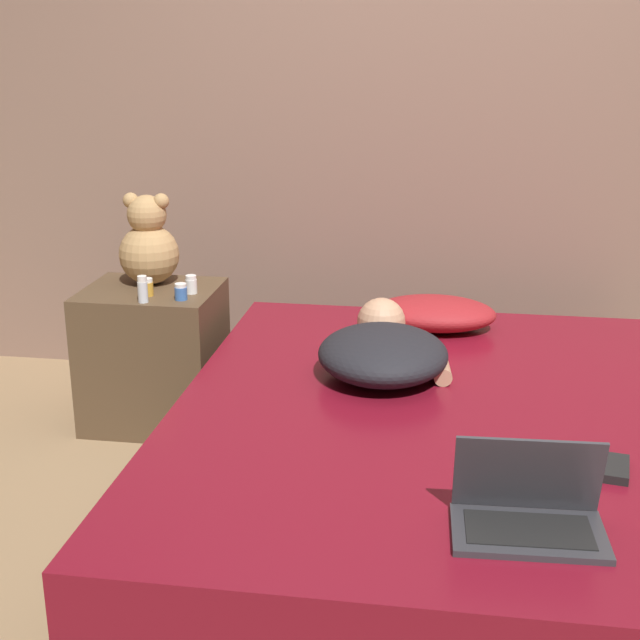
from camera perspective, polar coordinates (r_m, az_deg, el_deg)
The scene contains 13 objects.
ground_plane at distance 2.97m, azimuth 7.03°, elevation -13.07°, with size 12.00×12.00×0.00m, color #937551.
wall_back at distance 3.87m, azimuth 8.53°, elevation 14.46°, with size 8.00×0.06×2.60m.
bed at distance 2.86m, azimuth 7.19°, elevation -9.48°, with size 1.64×2.08×0.42m.
nightstand at distance 3.64m, azimuth -10.57°, elevation -2.29°, with size 0.52×0.44×0.56m.
pillow at distance 3.48m, azimuth 7.32°, elevation 0.44°, with size 0.48×0.32×0.12m.
person_lying at distance 3.01m, azimuth 4.10°, elevation -1.88°, with size 0.48×0.67×0.18m.
laptop at distance 2.15m, azimuth 13.18°, elevation -11.78°, with size 0.36×0.23×0.22m.
teddy_bear at distance 3.60m, azimuth -10.92°, elevation 4.75°, with size 0.24×0.24×0.36m.
bottle_clear at distance 3.37m, azimuth -11.28°, elevation 1.93°, with size 0.04×0.04×0.10m.
bottle_blue at distance 3.38m, azimuth -8.90°, elevation 1.79°, with size 0.05×0.05×0.06m.
bottle_amber at distance 3.46m, azimuth -10.98°, elevation 2.07°, with size 0.04×0.04×0.07m.
bottle_white at distance 3.46m, azimuth -8.24°, elevation 2.26°, with size 0.04×0.04×0.07m.
book at distance 2.48m, azimuth 17.21°, elevation -8.90°, with size 0.19×0.17×0.02m.
Camera 1 is at (0.04, -2.55, 1.52)m, focal length 50.00 mm.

